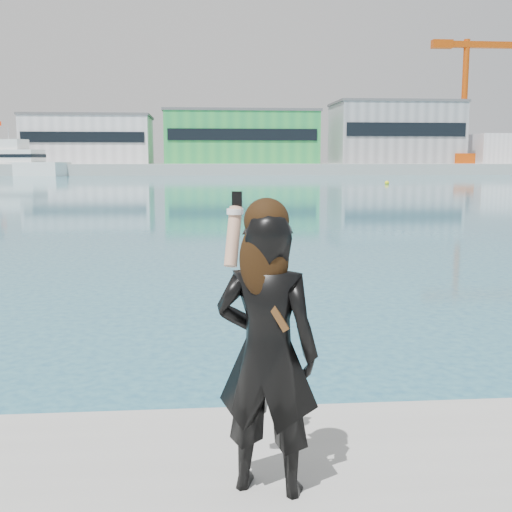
{
  "coord_description": "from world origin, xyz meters",
  "views": [
    {
      "loc": [
        -0.25,
        -3.62,
        2.65
      ],
      "look_at": [
        0.1,
        0.46,
        2.03
      ],
      "focal_mm": 45.0,
      "sensor_mm": 36.0,
      "label": 1
    }
  ],
  "objects_px": {
    "motor_yacht": "(17,162)",
    "buoy_near": "(387,184)",
    "dock_crane": "(470,97)",
    "woman": "(267,345)"
  },
  "relations": [
    {
      "from": "buoy_near",
      "to": "motor_yacht",
      "type": "bearing_deg",
      "value": 138.95
    },
    {
      "from": "motor_yacht",
      "to": "buoy_near",
      "type": "relative_size",
      "value": 36.31
    },
    {
      "from": "dock_crane",
      "to": "woman",
      "type": "xyz_separation_m",
      "value": [
        -53.1,
        -122.24,
        -13.42
      ]
    },
    {
      "from": "dock_crane",
      "to": "woman",
      "type": "relative_size",
      "value": 14.33
    },
    {
      "from": "woman",
      "to": "motor_yacht",
      "type": "bearing_deg",
      "value": -54.76
    },
    {
      "from": "woman",
      "to": "buoy_near",
      "type": "bearing_deg",
      "value": -87.65
    },
    {
      "from": "buoy_near",
      "to": "woman",
      "type": "bearing_deg",
      "value": -106.97
    },
    {
      "from": "dock_crane",
      "to": "buoy_near",
      "type": "relative_size",
      "value": 48.0
    },
    {
      "from": "motor_yacht",
      "to": "buoy_near",
      "type": "bearing_deg",
      "value": -19.21
    },
    {
      "from": "dock_crane",
      "to": "motor_yacht",
      "type": "xyz_separation_m",
      "value": [
        -85.26,
        -9.43,
        -12.76
      ]
    }
  ]
}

